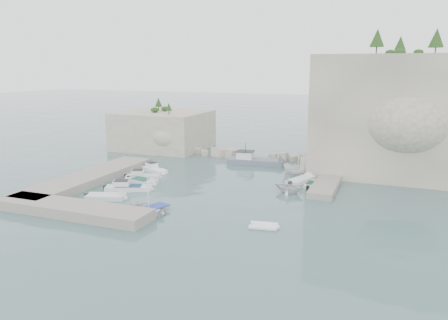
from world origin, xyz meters
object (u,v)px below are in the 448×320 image
(motorboat_e, at_px, (106,199))
(inflatable_dinghy, at_px, (264,228))
(tender_east_b, at_px, (311,187))
(tender_east_a, at_px, (289,193))
(motorboat_a, at_px, (155,172))
(rowboat, at_px, (149,213))
(tender_east_c, at_px, (301,182))
(motorboat_b, at_px, (143,179))
(motorboat_d, at_px, (129,190))
(tender_east_d, at_px, (298,175))
(motorboat_c, at_px, (141,183))
(work_boat, at_px, (256,164))

(motorboat_e, height_order, inflatable_dinghy, motorboat_e)
(motorboat_e, xyz_separation_m, tender_east_b, (21.76, 14.23, 0.00))
(tender_east_a, bearing_deg, motorboat_a, 88.78)
(motorboat_e, height_order, rowboat, rowboat)
(motorboat_e, bearing_deg, tender_east_c, 20.24)
(motorboat_a, relative_size, motorboat_b, 1.04)
(motorboat_a, relative_size, motorboat_d, 0.83)
(motorboat_a, bearing_deg, tender_east_d, 42.95)
(tender_east_b, xyz_separation_m, tender_east_d, (-3.02, 5.89, 0.00))
(motorboat_b, relative_size, rowboat, 0.99)
(motorboat_b, xyz_separation_m, rowboat, (8.44, -12.43, 0.00))
(motorboat_c, relative_size, inflatable_dinghy, 1.74)
(motorboat_d, bearing_deg, motorboat_a, 79.18)
(motorboat_b, distance_m, inflatable_dinghy, 24.40)
(tender_east_a, bearing_deg, tender_east_d, 13.56)
(motorboat_b, bearing_deg, tender_east_b, -12.13)
(motorboat_d, height_order, tender_east_d, tender_east_d)
(motorboat_b, relative_size, motorboat_e, 1.03)
(motorboat_e, bearing_deg, inflatable_dinghy, -25.21)
(motorboat_b, bearing_deg, motorboat_c, -86.20)
(motorboat_b, distance_m, tender_east_d, 22.27)
(motorboat_e, xyz_separation_m, work_boat, (10.94, 24.61, 0.00))
(motorboat_c, xyz_separation_m, tender_east_b, (21.73, 6.48, 0.00))
(motorboat_b, relative_size, work_boat, 0.52)
(motorboat_b, height_order, inflatable_dinghy, motorboat_b)
(motorboat_b, distance_m, tender_east_b, 23.21)
(motorboat_b, height_order, tender_east_b, motorboat_b)
(tender_east_c, bearing_deg, motorboat_d, 142.21)
(tender_east_a, xyz_separation_m, tender_east_c, (0.31, 5.59, 0.00))
(work_boat, bearing_deg, motorboat_b, -134.76)
(motorboat_b, distance_m, motorboat_c, 2.39)
(rowboat, height_order, tender_east_c, rowboat)
(rowboat, relative_size, inflatable_dinghy, 1.75)
(tender_east_a, bearing_deg, motorboat_c, 106.38)
(motorboat_e, bearing_deg, motorboat_a, 77.84)
(motorboat_c, xyz_separation_m, motorboat_d, (0.39, -3.59, 0.00))
(motorboat_d, height_order, tender_east_a, tender_east_a)
(motorboat_a, distance_m, inflatable_dinghy, 27.23)
(motorboat_b, relative_size, motorboat_c, 1.00)
(motorboat_b, xyz_separation_m, motorboat_e, (1.04, -9.88, 0.00))
(motorboat_c, distance_m, motorboat_e, 7.75)
(motorboat_d, distance_m, rowboat, 9.67)
(motorboat_d, xyz_separation_m, tender_east_c, (19.53, 12.01, 0.00))
(motorboat_d, relative_size, tender_east_a, 1.71)
(motorboat_e, distance_m, tender_east_d, 27.50)
(tender_east_b, height_order, work_boat, work_boat)
(motorboat_d, bearing_deg, motorboat_e, -118.37)
(motorboat_d, height_order, work_boat, work_boat)
(motorboat_b, xyz_separation_m, inflatable_dinghy, (21.16, -12.15, 0.00))
(motorboat_a, distance_m, motorboat_d, 10.15)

